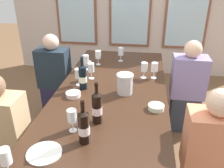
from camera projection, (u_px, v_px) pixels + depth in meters
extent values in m
plane|color=brown|center=(111.00, 150.00, 2.62)|extent=(12.00, 12.00, 0.00)
cube|color=#372114|center=(111.00, 92.00, 2.30)|extent=(1.04, 2.38, 0.04)
cube|color=#372114|center=(93.00, 78.00, 3.49)|extent=(0.07, 0.07, 0.70)
cube|color=#372114|center=(152.00, 81.00, 3.38)|extent=(0.07, 0.07, 0.70)
cylinder|color=white|center=(44.00, 153.00, 1.52)|extent=(0.22, 0.22, 0.01)
cylinder|color=silver|center=(125.00, 85.00, 2.22)|extent=(0.14, 0.14, 0.17)
cylinder|color=silver|center=(125.00, 75.00, 2.17)|extent=(0.16, 0.16, 0.02)
cylinder|color=black|center=(83.00, 78.00, 2.29)|extent=(0.07, 0.07, 0.22)
cone|color=black|center=(82.00, 66.00, 2.23)|extent=(0.07, 0.07, 0.02)
cylinder|color=black|center=(82.00, 61.00, 2.21)|extent=(0.03, 0.03, 0.08)
cylinder|color=#E8F0CF|center=(83.00, 79.00, 2.29)|extent=(0.08, 0.08, 0.06)
cylinder|color=black|center=(97.00, 109.00, 1.78)|extent=(0.08, 0.07, 0.23)
cone|color=black|center=(97.00, 94.00, 1.72)|extent=(0.08, 0.07, 0.02)
cylinder|color=black|center=(96.00, 88.00, 1.70)|extent=(0.03, 0.03, 0.08)
cylinder|color=#F4DCD5|center=(97.00, 110.00, 1.78)|extent=(0.08, 0.08, 0.06)
cylinder|color=black|center=(84.00, 128.00, 1.57)|extent=(0.08, 0.07, 0.22)
cone|color=black|center=(83.00, 113.00, 1.52)|extent=(0.08, 0.07, 0.02)
cylinder|color=black|center=(83.00, 106.00, 1.50)|extent=(0.03, 0.03, 0.08)
cylinder|color=white|center=(84.00, 130.00, 1.58)|extent=(0.08, 0.08, 0.06)
cylinder|color=white|center=(87.00, 63.00, 2.88)|extent=(0.11, 0.11, 0.05)
cylinder|color=white|center=(156.00, 107.00, 1.99)|extent=(0.13, 0.13, 0.04)
cylinder|color=white|center=(73.00, 94.00, 2.18)|extent=(0.13, 0.13, 0.04)
cylinder|color=white|center=(98.00, 64.00, 2.91)|extent=(0.06, 0.06, 0.00)
cylinder|color=white|center=(98.00, 61.00, 2.89)|extent=(0.01, 0.01, 0.07)
cylinder|color=white|center=(98.00, 55.00, 2.86)|extent=(0.07, 0.07, 0.09)
cylinder|color=#590C19|center=(98.00, 57.00, 2.87)|extent=(0.06, 0.06, 0.02)
cylinder|color=white|center=(73.00, 130.00, 1.73)|extent=(0.06, 0.06, 0.00)
cylinder|color=white|center=(73.00, 126.00, 1.72)|extent=(0.01, 0.01, 0.07)
cylinder|color=white|center=(72.00, 116.00, 1.68)|extent=(0.07, 0.07, 0.09)
cylinder|color=beige|center=(72.00, 120.00, 1.69)|extent=(0.06, 0.06, 0.03)
cylinder|color=white|center=(121.00, 61.00, 3.02)|extent=(0.06, 0.06, 0.00)
cylinder|color=white|center=(121.00, 58.00, 3.00)|extent=(0.01, 0.01, 0.07)
cylinder|color=white|center=(121.00, 51.00, 2.96)|extent=(0.07, 0.07, 0.09)
cylinder|color=white|center=(91.00, 78.00, 2.54)|extent=(0.06, 0.06, 0.00)
cylinder|color=white|center=(91.00, 75.00, 2.53)|extent=(0.01, 0.01, 0.07)
cylinder|color=white|center=(91.00, 67.00, 2.49)|extent=(0.07, 0.07, 0.09)
cylinder|color=maroon|center=(91.00, 70.00, 2.50)|extent=(0.06, 0.06, 0.03)
cylinder|color=white|center=(8.00, 168.00, 1.36)|extent=(0.01, 0.01, 0.07)
cylinder|color=white|center=(5.00, 156.00, 1.32)|extent=(0.07, 0.07, 0.09)
cylinder|color=beige|center=(6.00, 161.00, 1.33)|extent=(0.06, 0.06, 0.02)
cylinder|color=white|center=(86.00, 69.00, 2.76)|extent=(0.06, 0.06, 0.00)
cylinder|color=white|center=(86.00, 66.00, 2.75)|extent=(0.01, 0.01, 0.07)
cylinder|color=white|center=(86.00, 59.00, 2.71)|extent=(0.07, 0.07, 0.09)
cylinder|color=#590C19|center=(86.00, 62.00, 2.72)|extent=(0.06, 0.06, 0.03)
cylinder|color=white|center=(154.00, 78.00, 2.55)|extent=(0.06, 0.06, 0.00)
cylinder|color=white|center=(154.00, 74.00, 2.54)|extent=(0.01, 0.01, 0.07)
cylinder|color=white|center=(155.00, 67.00, 2.50)|extent=(0.07, 0.07, 0.09)
cylinder|color=beige|center=(154.00, 70.00, 2.51)|extent=(0.06, 0.06, 0.03)
cylinder|color=white|center=(79.00, 85.00, 2.40)|extent=(0.06, 0.06, 0.00)
cylinder|color=white|center=(79.00, 81.00, 2.39)|extent=(0.01, 0.01, 0.07)
cylinder|color=white|center=(78.00, 73.00, 2.35)|extent=(0.07, 0.07, 0.09)
cylinder|color=#590C19|center=(79.00, 76.00, 2.36)|extent=(0.06, 0.06, 0.03)
cylinder|color=white|center=(144.00, 78.00, 2.56)|extent=(0.06, 0.06, 0.00)
cylinder|color=white|center=(144.00, 74.00, 2.54)|extent=(0.01, 0.01, 0.07)
cylinder|color=white|center=(144.00, 67.00, 2.50)|extent=(0.07, 0.07, 0.09)
cube|color=#232240|center=(57.00, 101.00, 3.15)|extent=(0.32, 0.24, 0.45)
cube|color=#1D2A36|center=(54.00, 68.00, 2.94)|extent=(0.38, 0.24, 0.48)
sphere|color=beige|center=(51.00, 42.00, 2.80)|extent=(0.19, 0.19, 0.19)
cube|color=#2E3644|center=(183.00, 112.00, 2.90)|extent=(0.32, 0.24, 0.45)
cube|color=#867BB4|center=(189.00, 77.00, 2.70)|extent=(0.38, 0.24, 0.48)
sphere|color=beige|center=(193.00, 49.00, 2.56)|extent=(0.19, 0.19, 0.19)
cube|color=#322233|center=(12.00, 166.00, 2.11)|extent=(0.32, 0.24, 0.45)
cube|color=tan|center=(1.00, 123.00, 1.91)|extent=(0.38, 0.24, 0.48)
cube|color=#D8835D|center=(212.00, 143.00, 1.69)|extent=(0.38, 0.24, 0.48)
sphere|color=beige|center=(221.00, 103.00, 1.55)|extent=(0.19, 0.19, 0.19)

